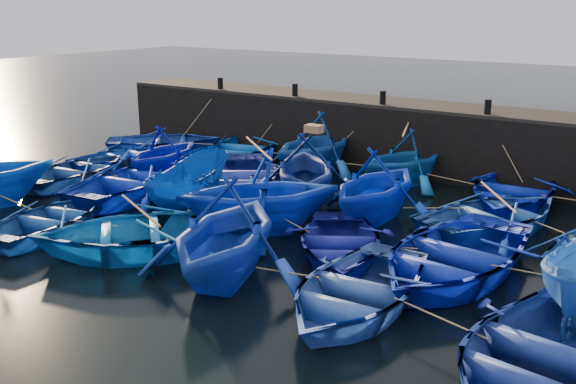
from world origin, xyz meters
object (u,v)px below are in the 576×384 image
Objects in this scene: boat_0 at (164,141)px; boat_8 at (240,175)px; wooden_crate at (314,129)px; boat_13 at (78,170)px.

boat_0 is 0.87× the size of boat_8.
boat_8 is 3.50m from wooden_crate.
wooden_crate is (8.55, 2.52, 2.04)m from boat_13.
wooden_crate is at bearing -147.58° from boat_0.
boat_0 is 8.98× the size of wooden_crate.
boat_13 is 8.40× the size of wooden_crate.
boat_13 is at bearing 169.07° from boat_8.
wooden_crate is (2.92, 0.12, 1.93)m from boat_8.
wooden_crate reaches higher than boat_0.
boat_8 is at bearing -162.28° from boat_13.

